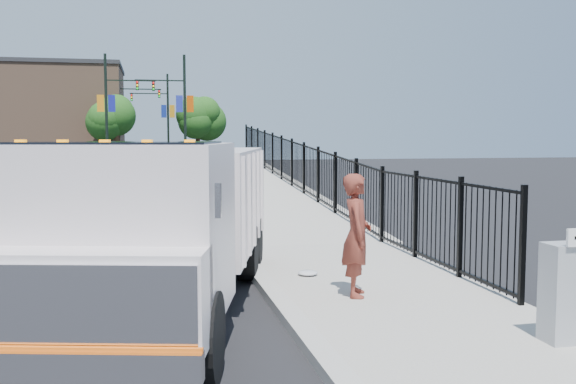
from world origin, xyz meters
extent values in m
plane|color=black|center=(0.00, 0.00, 0.00)|extent=(120.00, 120.00, 0.00)
cube|color=#9E998E|center=(1.93, -2.00, 0.06)|extent=(3.55, 12.00, 0.12)
cube|color=#ADAAA3|center=(0.00, -2.00, 0.08)|extent=(0.30, 12.00, 0.16)
cube|color=#9E998E|center=(2.12, 16.00, 0.00)|extent=(3.95, 24.06, 3.19)
cube|color=black|center=(3.55, 12.00, 0.90)|extent=(0.10, 28.00, 1.80)
cube|color=black|center=(-1.72, -0.56, 0.56)|extent=(2.70, 7.01, 0.23)
cube|color=silver|center=(-2.29, -2.85, 1.59)|extent=(2.89, 2.77, 2.05)
cube|color=silver|center=(-2.61, -4.09, 1.08)|extent=(2.51, 1.28, 1.02)
cube|color=silver|center=(-2.70, -4.46, 1.08)|extent=(2.31, 0.65, 0.87)
cube|color=silver|center=(-2.72, -4.54, 0.56)|extent=(2.43, 0.78, 0.29)
cube|color=#EE5C0E|center=(-2.72, -4.54, 0.72)|extent=(2.40, 0.65, 0.06)
cube|color=black|center=(-2.36, -3.09, 2.20)|extent=(2.51, 1.84, 0.87)
cube|color=silver|center=(-1.39, 0.73, 1.59)|extent=(3.44, 4.77, 1.74)
cube|color=silver|center=(-1.30, -4.15, 2.05)|extent=(0.07, 0.07, 0.36)
cube|color=orange|center=(-3.34, -3.22, 2.63)|extent=(0.12, 0.10, 0.06)
cube|color=orange|center=(-2.89, -3.33, 2.63)|extent=(0.12, 0.10, 0.06)
cube|color=orange|center=(-2.44, -3.44, 2.63)|extent=(0.12, 0.10, 0.06)
cube|color=orange|center=(-2.00, -3.55, 2.63)|extent=(0.12, 0.10, 0.06)
cube|color=orange|center=(-1.55, -3.67, 2.63)|extent=(0.12, 0.10, 0.06)
cylinder|color=black|center=(-3.51, -3.28, 0.51)|extent=(0.57, 1.07, 1.02)
cylinder|color=black|center=(-1.42, -3.80, 0.51)|extent=(0.57, 1.07, 1.02)
cylinder|color=black|center=(-2.29, 1.59, 0.51)|extent=(0.57, 1.07, 1.02)
cylinder|color=black|center=(-0.20, 1.07, 0.51)|extent=(0.57, 1.07, 1.02)
cylinder|color=black|center=(-2.01, 2.68, 0.51)|extent=(0.57, 1.07, 1.02)
cylinder|color=black|center=(0.08, 2.16, 0.51)|extent=(0.57, 1.07, 1.02)
imported|color=maroon|center=(1.27, -0.91, 1.11)|extent=(0.65, 0.82, 1.98)
cube|color=gray|center=(3.10, -3.68, 0.75)|extent=(0.55, 0.40, 1.25)
ellipsoid|color=silver|center=(0.87, 0.73, 0.17)|extent=(0.38, 0.38, 0.09)
cylinder|color=black|center=(-4.59, 33.03, 4.00)|extent=(0.18, 0.18, 8.00)
cube|color=black|center=(-2.99, 33.03, 6.30)|extent=(3.20, 0.08, 0.08)
cube|color=black|center=(-1.55, 33.03, 5.95)|extent=(0.18, 0.22, 0.60)
cube|color=navy|center=(-4.24, 33.03, 4.80)|extent=(0.45, 0.04, 1.10)
cube|color=orange|center=(-4.94, 33.03, 4.80)|extent=(0.45, 0.04, 1.10)
cylinder|color=black|center=(0.45, 32.53, 4.00)|extent=(0.18, 0.18, 8.00)
cube|color=black|center=(-1.15, 32.53, 6.30)|extent=(3.20, 0.08, 0.08)
cube|color=black|center=(-2.59, 32.53, 5.95)|extent=(0.18, 0.22, 0.60)
cube|color=#C14305|center=(0.80, 32.53, 4.80)|extent=(0.45, 0.04, 1.10)
cube|color=navy|center=(0.10, 32.53, 4.80)|extent=(0.45, 0.04, 1.10)
cylinder|color=black|center=(-4.08, 40.92, 4.00)|extent=(0.18, 0.18, 8.00)
cube|color=black|center=(-2.48, 40.92, 6.30)|extent=(3.20, 0.08, 0.08)
cube|color=black|center=(-1.04, 40.92, 5.95)|extent=(0.18, 0.22, 0.60)
cube|color=navy|center=(-3.73, 40.92, 4.80)|extent=(0.45, 0.04, 1.10)
cube|color=orange|center=(-4.43, 40.92, 4.80)|extent=(0.45, 0.04, 1.10)
cylinder|color=black|center=(-0.23, 46.20, 4.00)|extent=(0.18, 0.18, 8.00)
cube|color=black|center=(-1.83, 46.20, 6.30)|extent=(3.20, 0.08, 0.08)
cube|color=black|center=(-3.27, 46.20, 5.95)|extent=(0.18, 0.22, 0.60)
cube|color=orange|center=(0.12, 46.20, 4.80)|extent=(0.45, 0.04, 1.10)
cube|color=navy|center=(-0.58, 46.20, 4.80)|extent=(0.45, 0.04, 1.10)
cylinder|color=#382314|center=(-4.18, 37.15, 1.60)|extent=(0.36, 0.36, 3.20)
sphere|color=#194714|center=(-4.18, 37.15, 4.00)|extent=(3.05, 3.05, 3.05)
cylinder|color=#382314|center=(1.94, 41.15, 1.60)|extent=(0.36, 0.36, 3.20)
sphere|color=#194714|center=(1.94, 41.15, 4.00)|extent=(2.88, 2.88, 2.88)
cylinder|color=#382314|center=(-5.42, 46.30, 1.60)|extent=(0.36, 0.36, 3.20)
sphere|color=#194714|center=(-5.42, 46.30, 4.00)|extent=(2.79, 2.79, 2.79)
cube|color=#8C664C|center=(-9.00, 44.00, 4.00)|extent=(10.00, 10.00, 8.00)
camera|label=1|loc=(-1.99, -10.64, 2.71)|focal=40.00mm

